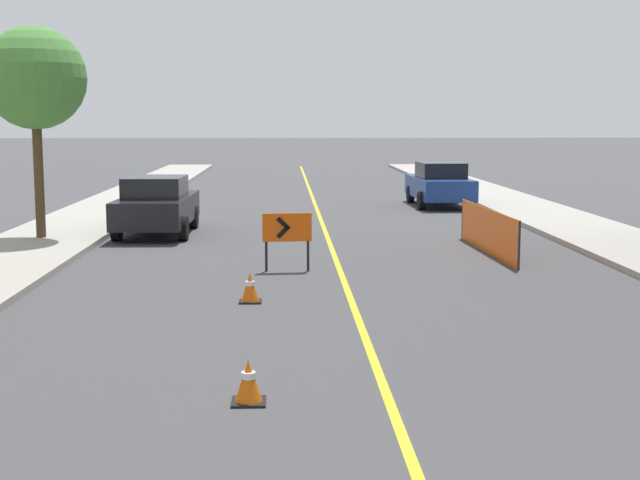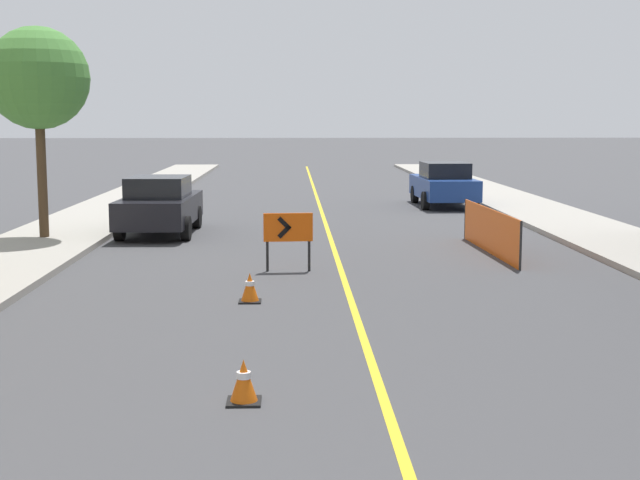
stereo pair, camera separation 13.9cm
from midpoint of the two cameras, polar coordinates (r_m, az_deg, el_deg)
name	(u,v)px [view 2 (the right image)]	position (r m, az deg, el deg)	size (l,w,h in m)	color
lane_stripe	(324,220)	(27.82, 0.41, 1.32)	(0.12, 62.38, 0.01)	gold
sidewalk_left	(92,218)	(28.45, -14.23, 1.36)	(2.82, 62.38, 0.14)	#9E998E
sidewalk_right	(552,217)	(29.01, 14.77, 1.46)	(2.82, 62.38, 0.14)	#9E998E
traffic_cone_third	(244,382)	(10.02, -4.50, -9.03)	(0.38, 0.38, 0.50)	black
traffic_cone_fourth	(250,288)	(15.35, -4.25, -3.07)	(0.38, 0.38, 0.51)	black
arrow_barricade_primary	(288,230)	(18.33, -1.84, 0.64)	(1.02, 0.13, 1.21)	#EF560C
safety_mesh_fence	(490,231)	(21.29, 11.00, 0.58)	(0.23, 5.04, 1.04)	#EF560C
parked_car_curb_near	(160,205)	(24.58, -10.07, 2.21)	(1.95, 4.35, 1.59)	black
parked_car_curb_mid	(444,184)	(32.34, 8.05, 3.56)	(1.95, 4.35, 1.59)	navy
street_tree_left_near	(38,79)	(23.61, -17.44, 9.80)	(2.56, 2.56, 5.28)	#4C3823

